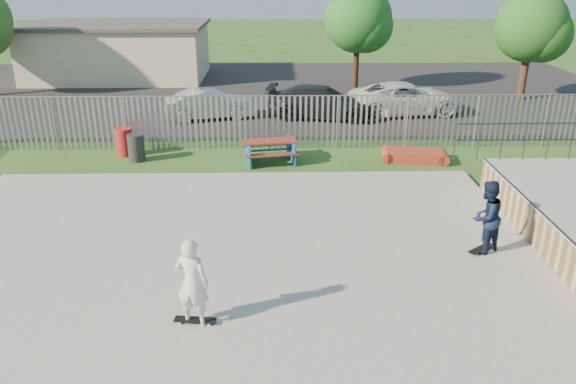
{
  "coord_description": "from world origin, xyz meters",
  "views": [
    {
      "loc": [
        1.33,
        -11.16,
        6.52
      ],
      "look_at": [
        1.62,
        2.0,
        1.1
      ],
      "focal_mm": 35.0,
      "sensor_mm": 36.0,
      "label": 1
    }
  ],
  "objects_px": {
    "skater_white": "(192,282)",
    "car_white": "(406,98)",
    "trash_bin_red": "(125,142)",
    "picnic_table": "(270,151)",
    "tree_mid": "(358,19)",
    "tree_right": "(531,26)",
    "trash_bin_grey": "(136,148)",
    "skater_navy": "(486,217)",
    "funbox": "(415,156)",
    "car_silver": "(210,104)",
    "car_dark": "(322,102)"
  },
  "relations": [
    {
      "from": "funbox",
      "to": "car_silver",
      "type": "bearing_deg",
      "value": 150.84
    },
    {
      "from": "car_silver",
      "to": "skater_navy",
      "type": "bearing_deg",
      "value": -162.07
    },
    {
      "from": "skater_white",
      "to": "car_silver",
      "type": "bearing_deg",
      "value": -68.67
    },
    {
      "from": "funbox",
      "to": "car_dark",
      "type": "relative_size",
      "value": 0.42
    },
    {
      "from": "picnic_table",
      "to": "funbox",
      "type": "relative_size",
      "value": 1.02
    },
    {
      "from": "funbox",
      "to": "tree_right",
      "type": "bearing_deg",
      "value": 58.93
    },
    {
      "from": "tree_right",
      "to": "skater_navy",
      "type": "bearing_deg",
      "value": -115.0
    },
    {
      "from": "tree_right",
      "to": "skater_white",
      "type": "distance_m",
      "value": 23.75
    },
    {
      "from": "trash_bin_grey",
      "to": "tree_mid",
      "type": "bearing_deg",
      "value": 52.06
    },
    {
      "from": "picnic_table",
      "to": "skater_white",
      "type": "xyz_separation_m",
      "value": [
        -1.34,
        -9.69,
        0.64
      ]
    },
    {
      "from": "picnic_table",
      "to": "tree_mid",
      "type": "xyz_separation_m",
      "value": [
        4.61,
        12.12,
        3.33
      ]
    },
    {
      "from": "trash_bin_red",
      "to": "picnic_table",
      "type": "bearing_deg",
      "value": -9.01
    },
    {
      "from": "trash_bin_red",
      "to": "skater_navy",
      "type": "xyz_separation_m",
      "value": [
        10.32,
        -7.81,
        0.54
      ]
    },
    {
      "from": "funbox",
      "to": "skater_white",
      "type": "bearing_deg",
      "value": -115.89
    },
    {
      "from": "car_silver",
      "to": "skater_white",
      "type": "xyz_separation_m",
      "value": [
        1.37,
        -15.52,
        0.37
      ]
    },
    {
      "from": "trash_bin_grey",
      "to": "car_dark",
      "type": "distance_m",
      "value": 8.98
    },
    {
      "from": "tree_right",
      "to": "skater_white",
      "type": "bearing_deg",
      "value": -126.41
    },
    {
      "from": "trash_bin_red",
      "to": "tree_right",
      "type": "relative_size",
      "value": 0.19
    },
    {
      "from": "skater_navy",
      "to": "skater_white",
      "type": "distance_m",
      "value": 6.97
    },
    {
      "from": "tree_mid",
      "to": "skater_navy",
      "type": "xyz_separation_m",
      "value": [
        0.47,
        -19.1,
        -2.68
      ]
    },
    {
      "from": "trash_bin_red",
      "to": "tree_right",
      "type": "bearing_deg",
      "value": 25.33
    },
    {
      "from": "trash_bin_grey",
      "to": "car_silver",
      "type": "bearing_deg",
      "value": 70.65
    },
    {
      "from": "picnic_table",
      "to": "tree_mid",
      "type": "distance_m",
      "value": 13.39
    },
    {
      "from": "tree_mid",
      "to": "tree_right",
      "type": "relative_size",
      "value": 1.03
    },
    {
      "from": "funbox",
      "to": "skater_white",
      "type": "height_order",
      "value": "skater_white"
    },
    {
      "from": "car_silver",
      "to": "tree_right",
      "type": "relative_size",
      "value": 0.74
    },
    {
      "from": "picnic_table",
      "to": "car_silver",
      "type": "height_order",
      "value": "car_silver"
    },
    {
      "from": "car_white",
      "to": "tree_right",
      "type": "height_order",
      "value": "tree_right"
    },
    {
      "from": "trash_bin_grey",
      "to": "car_dark",
      "type": "relative_size",
      "value": 0.2
    },
    {
      "from": "funbox",
      "to": "car_silver",
      "type": "height_order",
      "value": "car_silver"
    },
    {
      "from": "tree_mid",
      "to": "tree_right",
      "type": "bearing_deg",
      "value": -19.23
    },
    {
      "from": "car_white",
      "to": "skater_white",
      "type": "xyz_separation_m",
      "value": [
        -7.52,
        -16.21,
        0.3
      ]
    },
    {
      "from": "picnic_table",
      "to": "car_white",
      "type": "bearing_deg",
      "value": 36.88
    },
    {
      "from": "trash_bin_red",
      "to": "tree_right",
      "type": "distance_m",
      "value": 20.05
    },
    {
      "from": "car_white",
      "to": "funbox",
      "type": "bearing_deg",
      "value": 163.07
    },
    {
      "from": "skater_white",
      "to": "car_white",
      "type": "bearing_deg",
      "value": -98.58
    },
    {
      "from": "trash_bin_red",
      "to": "car_white",
      "type": "xyz_separation_m",
      "value": [
        11.41,
        5.68,
        0.23
      ]
    },
    {
      "from": "trash_bin_grey",
      "to": "skater_white",
      "type": "xyz_separation_m",
      "value": [
        3.34,
        -9.9,
        0.56
      ]
    },
    {
      "from": "tree_mid",
      "to": "trash_bin_grey",
      "type": "bearing_deg",
      "value": -127.94
    },
    {
      "from": "car_white",
      "to": "skater_navy",
      "type": "height_order",
      "value": "skater_navy"
    },
    {
      "from": "trash_bin_grey",
      "to": "skater_white",
      "type": "height_order",
      "value": "skater_white"
    },
    {
      "from": "skater_navy",
      "to": "trash_bin_red",
      "type": "bearing_deg",
      "value": -72.98
    },
    {
      "from": "funbox",
      "to": "skater_white",
      "type": "distance_m",
      "value": 11.62
    },
    {
      "from": "picnic_table",
      "to": "car_dark",
      "type": "relative_size",
      "value": 0.43
    },
    {
      "from": "car_silver",
      "to": "skater_navy",
      "type": "relative_size",
      "value": 2.21
    },
    {
      "from": "tree_right",
      "to": "skater_navy",
      "type": "relative_size",
      "value": 3.01
    },
    {
      "from": "trash_bin_red",
      "to": "tree_mid",
      "type": "bearing_deg",
      "value": 48.91
    },
    {
      "from": "car_silver",
      "to": "skater_white",
      "type": "height_order",
      "value": "skater_white"
    },
    {
      "from": "picnic_table",
      "to": "skater_navy",
      "type": "bearing_deg",
      "value": -63.56
    },
    {
      "from": "car_dark",
      "to": "tree_mid",
      "type": "height_order",
      "value": "tree_mid"
    }
  ]
}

